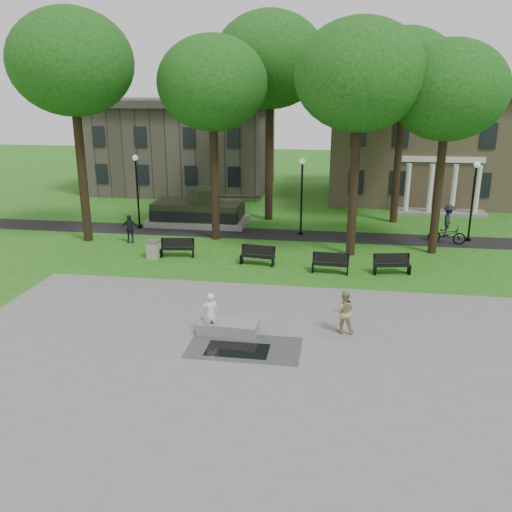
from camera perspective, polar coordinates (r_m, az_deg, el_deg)
The scene contains 27 objects.
ground at distance 22.40m, azimuth 1.11°, elevation -5.79°, with size 120.00×120.00×0.00m, color #295614.
plaza at distance 17.95m, azimuth -1.06°, elevation -12.00°, with size 22.00×16.00×0.02m, color gray.
footpath at distance 33.69m, azimuth 3.83°, elevation 2.21°, with size 44.00×2.60×0.01m, color black.
building_right at distance 47.19m, azimuth 17.93°, elevation 11.15°, with size 17.00×12.00×8.60m.
building_left at distance 49.14m, azimuth -7.66°, elevation 11.17°, with size 15.00×10.00×7.20m, color #4C443D.
tree_0 at distance 32.89m, azimuth -18.84°, elevation 18.65°, with size 6.80×6.80×12.97m.
tree_1 at distance 31.73m, azimuth -4.60°, elevation 17.60°, with size 6.20×6.20×11.63m.
tree_2 at distance 28.92m, azimuth 10.86°, elevation 18.10°, with size 6.60×6.60×12.16m.
tree_3 at distance 30.37m, azimuth 19.57°, elevation 16.04°, with size 6.00×6.00×11.19m.
tree_4 at distance 36.74m, azimuth 1.46°, elevation 19.86°, with size 7.20×7.20×13.50m.
tree_5 at distance 37.11m, azimuth 15.39°, elevation 18.14°, with size 6.40×6.40×12.44m.
lamp_left at distance 35.60m, azimuth -12.41°, elevation 7.26°, with size 0.36×0.36×4.73m.
lamp_mid at distance 33.33m, azimuth 4.84°, elevation 6.93°, with size 0.36×0.36×4.73m.
lamp_right at distance 34.16m, azimuth 21.90°, elevation 6.00°, with size 0.36×0.36×4.73m.
tank_monument at distance 36.48m, azimuth -6.05°, elevation 4.71°, with size 7.45×3.40×2.40m.
puddle at distance 19.23m, azimuth -1.97°, elevation -9.84°, with size 2.20×1.20×0.00m, color black.
concrete_block at distance 20.40m, azimuth -2.94°, elevation -7.48°, with size 2.20×1.00×0.45m, color gray.
skateboard at distance 20.35m, azimuth -4.27°, elevation -8.17°, with size 0.78×0.20×0.07m, color brown.
skateboarder at distance 20.12m, azimuth -4.83°, elevation -6.06°, with size 0.59×0.39×1.62m, color silver.
friend_watching at distance 20.42m, azimuth 9.25°, elevation -5.80°, with size 0.81×0.63×1.67m, color tan.
pedestrian_walker at distance 32.71m, azimuth -13.18°, elevation 2.82°, with size 0.98×0.41×1.67m, color black.
cyclist at distance 33.56m, azimuth 19.53°, elevation 2.81°, with size 2.23×1.32×2.30m.
park_bench_0 at distance 29.58m, azimuth -8.23°, elevation 0.94°, with size 1.85×0.78×1.00m.
park_bench_1 at distance 27.96m, azimuth 0.15°, elevation 0.14°, with size 1.84×0.75×1.00m.
park_bench_2 at distance 26.95m, azimuth 7.83°, elevation -0.69°, with size 1.83×0.64×1.00m.
park_bench_3 at distance 27.40m, azimuth 14.14°, elevation -0.77°, with size 1.85×0.86×1.00m.
trash_bin at distance 29.57m, azimuth -10.74°, elevation 0.73°, with size 0.72×0.72×0.96m.
Camera 1 is at (2.69, -20.41, 8.83)m, focal length 38.00 mm.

